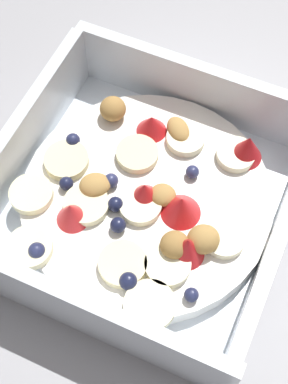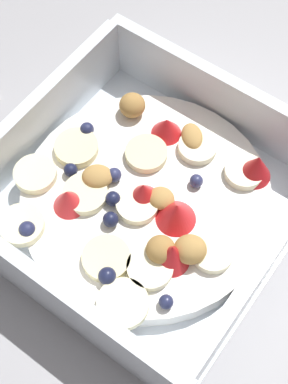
% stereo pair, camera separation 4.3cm
% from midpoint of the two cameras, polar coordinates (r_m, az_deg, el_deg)
% --- Properties ---
extents(ground_plane, '(2.40, 2.40, 0.00)m').
position_cam_midpoint_polar(ground_plane, '(0.45, -3.06, -3.35)').
color(ground_plane, '#9E9EA3').
extents(fruit_bowl, '(0.22, 0.22, 0.07)m').
position_cam_midpoint_polar(fruit_bowl, '(0.44, -2.75, -0.93)').
color(fruit_bowl, white).
rests_on(fruit_bowl, ground).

